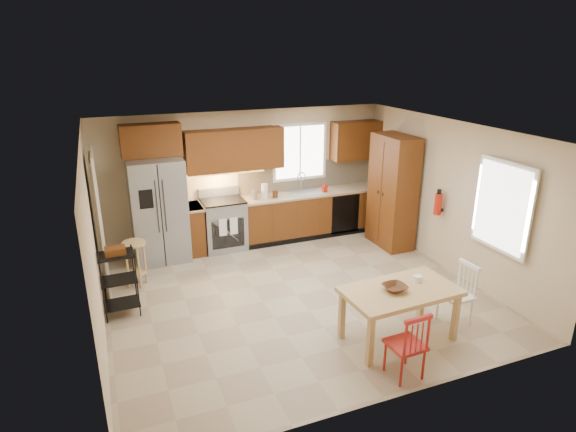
# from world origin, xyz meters

# --- Properties ---
(floor) EXTENTS (5.50, 5.50, 0.00)m
(floor) POSITION_xyz_m (0.00, 0.00, 0.00)
(floor) COLOR tan
(floor) RESTS_ON ground
(ceiling) EXTENTS (5.50, 5.00, 0.02)m
(ceiling) POSITION_xyz_m (0.00, 0.00, 2.50)
(ceiling) COLOR silver
(ceiling) RESTS_ON ground
(wall_back) EXTENTS (5.50, 0.02, 2.50)m
(wall_back) POSITION_xyz_m (0.00, 2.50, 1.25)
(wall_back) COLOR #CCB793
(wall_back) RESTS_ON ground
(wall_front) EXTENTS (5.50, 0.02, 2.50)m
(wall_front) POSITION_xyz_m (0.00, -2.50, 1.25)
(wall_front) COLOR #CCB793
(wall_front) RESTS_ON ground
(wall_left) EXTENTS (0.02, 5.00, 2.50)m
(wall_left) POSITION_xyz_m (-2.75, 0.00, 1.25)
(wall_left) COLOR #CCB793
(wall_left) RESTS_ON ground
(wall_right) EXTENTS (0.02, 5.00, 2.50)m
(wall_right) POSITION_xyz_m (2.75, 0.00, 1.25)
(wall_right) COLOR #CCB793
(wall_right) RESTS_ON ground
(refrigerator) EXTENTS (0.92, 0.75, 1.82)m
(refrigerator) POSITION_xyz_m (-1.70, 2.12, 0.91)
(refrigerator) COLOR gray
(refrigerator) RESTS_ON floor
(range_stove) EXTENTS (0.76, 0.63, 0.92)m
(range_stove) POSITION_xyz_m (-0.55, 2.19, 0.46)
(range_stove) COLOR gray
(range_stove) RESTS_ON floor
(base_cabinet_narrow) EXTENTS (0.30, 0.60, 0.90)m
(base_cabinet_narrow) POSITION_xyz_m (-1.10, 2.20, 0.45)
(base_cabinet_narrow) COLOR #5A3310
(base_cabinet_narrow) RESTS_ON floor
(base_cabinet_run) EXTENTS (2.92, 0.60, 0.90)m
(base_cabinet_run) POSITION_xyz_m (1.29, 2.20, 0.45)
(base_cabinet_run) COLOR #5A3310
(base_cabinet_run) RESTS_ON floor
(dishwasher) EXTENTS (0.60, 0.02, 0.78)m
(dishwasher) POSITION_xyz_m (1.85, 1.91, 0.45)
(dishwasher) COLOR black
(dishwasher) RESTS_ON floor
(backsplash) EXTENTS (2.92, 0.03, 0.55)m
(backsplash) POSITION_xyz_m (1.29, 2.48, 1.18)
(backsplash) COLOR beige
(backsplash) RESTS_ON wall_back
(upper_over_fridge) EXTENTS (1.00, 0.35, 0.55)m
(upper_over_fridge) POSITION_xyz_m (-1.70, 2.33, 2.10)
(upper_over_fridge) COLOR #5B2C0F
(upper_over_fridge) RESTS_ON wall_back
(upper_left_block) EXTENTS (1.80, 0.35, 0.75)m
(upper_left_block) POSITION_xyz_m (-0.25, 2.33, 1.83)
(upper_left_block) COLOR #5B2C0F
(upper_left_block) RESTS_ON wall_back
(upper_right_block) EXTENTS (1.00, 0.35, 0.75)m
(upper_right_block) POSITION_xyz_m (2.25, 2.33, 1.83)
(upper_right_block) COLOR #5B2C0F
(upper_right_block) RESTS_ON wall_back
(window_back) EXTENTS (1.12, 0.04, 1.12)m
(window_back) POSITION_xyz_m (1.10, 2.48, 1.65)
(window_back) COLOR white
(window_back) RESTS_ON wall_back
(sink) EXTENTS (0.62, 0.46, 0.16)m
(sink) POSITION_xyz_m (1.10, 2.20, 0.86)
(sink) COLOR gray
(sink) RESTS_ON base_cabinet_run
(undercab_glow) EXTENTS (1.60, 0.30, 0.01)m
(undercab_glow) POSITION_xyz_m (-0.55, 2.30, 1.43)
(undercab_glow) COLOR #FFBF66
(undercab_glow) RESTS_ON wall_back
(soap_bottle) EXTENTS (0.09, 0.09, 0.19)m
(soap_bottle) POSITION_xyz_m (1.48, 2.10, 1.00)
(soap_bottle) COLOR #AF1A0C
(soap_bottle) RESTS_ON base_cabinet_run
(paper_towel) EXTENTS (0.12, 0.12, 0.28)m
(paper_towel) POSITION_xyz_m (0.25, 2.15, 1.04)
(paper_towel) COLOR white
(paper_towel) RESTS_ON base_cabinet_run
(canister_steel) EXTENTS (0.11, 0.11, 0.18)m
(canister_steel) POSITION_xyz_m (0.05, 2.15, 0.99)
(canister_steel) COLOR gray
(canister_steel) RESTS_ON base_cabinet_run
(canister_wood) EXTENTS (0.10, 0.10, 0.14)m
(canister_wood) POSITION_xyz_m (0.45, 2.12, 0.97)
(canister_wood) COLOR #4F2915
(canister_wood) RESTS_ON base_cabinet_run
(pantry) EXTENTS (0.50, 0.95, 2.10)m
(pantry) POSITION_xyz_m (2.43, 1.20, 1.05)
(pantry) COLOR #5A3310
(pantry) RESTS_ON floor
(fire_extinguisher) EXTENTS (0.12, 0.12, 0.36)m
(fire_extinguisher) POSITION_xyz_m (2.63, 0.15, 1.10)
(fire_extinguisher) COLOR #AF1A0C
(fire_extinguisher) RESTS_ON wall_right
(window_right) EXTENTS (0.04, 1.02, 1.32)m
(window_right) POSITION_xyz_m (2.68, -1.15, 1.45)
(window_right) COLOR white
(window_right) RESTS_ON wall_right
(doorway) EXTENTS (0.04, 0.95, 2.10)m
(doorway) POSITION_xyz_m (-2.67, 1.30, 1.05)
(doorway) COLOR #8C7A59
(doorway) RESTS_ON wall_left
(dining_table) EXTENTS (1.48, 0.88, 0.71)m
(dining_table) POSITION_xyz_m (0.77, -1.55, 0.35)
(dining_table) COLOR tan
(dining_table) RESTS_ON floor
(chair_red) EXTENTS (0.42, 0.42, 0.85)m
(chair_red) POSITION_xyz_m (0.42, -2.20, 0.43)
(chair_red) COLOR #A01E18
(chair_red) RESTS_ON floor
(chair_white) EXTENTS (0.42, 0.42, 0.85)m
(chair_white) POSITION_xyz_m (1.72, -1.50, 0.43)
(chair_white) COLOR white
(chair_white) RESTS_ON floor
(table_bowl) EXTENTS (0.31, 0.31, 0.07)m
(table_bowl) POSITION_xyz_m (0.68, -1.55, 0.71)
(table_bowl) COLOR #4F2915
(table_bowl) RESTS_ON dining_table
(table_jar) EXTENTS (0.10, 0.10, 0.11)m
(table_jar) POSITION_xyz_m (1.09, -1.46, 0.74)
(table_jar) COLOR white
(table_jar) RESTS_ON dining_table
(bar_stool) EXTENTS (0.40, 0.40, 0.74)m
(bar_stool) POSITION_xyz_m (-2.21, 1.25, 0.37)
(bar_stool) COLOR tan
(bar_stool) RESTS_ON floor
(utility_cart) EXTENTS (0.49, 0.39, 0.97)m
(utility_cart) POSITION_xyz_m (-2.50, 0.41, 0.48)
(utility_cart) COLOR black
(utility_cart) RESTS_ON floor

